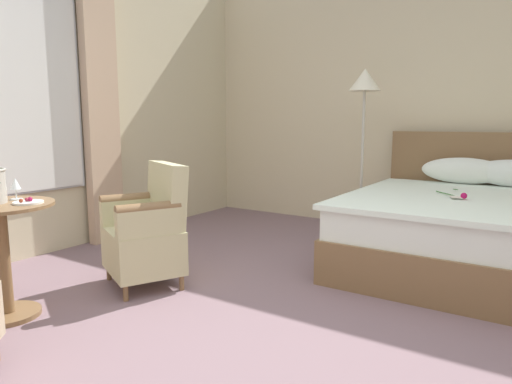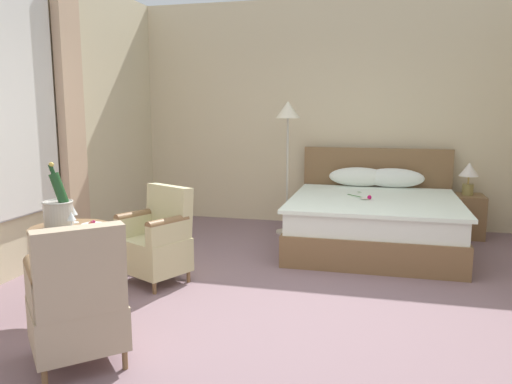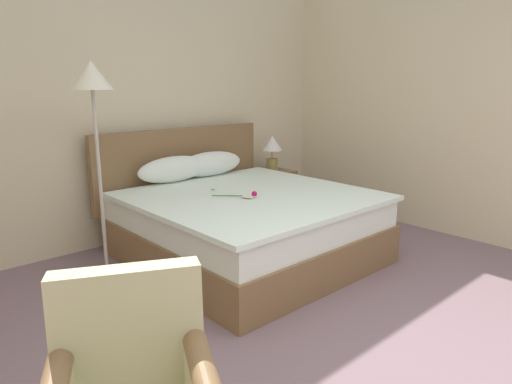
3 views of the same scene
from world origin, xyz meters
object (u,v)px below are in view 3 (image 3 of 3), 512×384
bedside_lamp (272,148)px  nightstand (272,193)px  bed (241,220)px  floor_lamp_brass (94,101)px

bedside_lamp → nightstand: bearing=0.0°
bed → nightstand: 1.37m
nightstand → bedside_lamp: (-0.00, 0.00, 0.54)m
bed → nightstand: bearing=33.9°
bed → nightstand: bed is taller
nightstand → floor_lamp_brass: (-2.25, -0.36, 1.14)m
floor_lamp_brass → bedside_lamp: bearing=9.2°
nightstand → floor_lamp_brass: bearing=-170.8°
floor_lamp_brass → bed: bearing=-19.7°
bedside_lamp → floor_lamp_brass: floor_lamp_brass is taller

